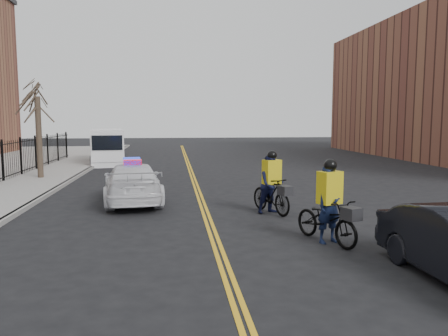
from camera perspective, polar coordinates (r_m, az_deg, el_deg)
name	(u,v)px	position (r m, az deg, el deg)	size (l,w,h in m)	color
ground	(209,223)	(12.92, -1.97, -7.21)	(120.00, 120.00, 0.00)	black
center_line_left	(193,183)	(20.76, -4.02, -2.02)	(0.10, 60.00, 0.01)	gold
center_line_right	(197,183)	(20.77, -3.58, -2.02)	(0.10, 60.00, 0.01)	gold
sidewalk	(30,185)	(21.72, -23.99, -2.01)	(3.00, 60.00, 0.15)	gray
curb	(64,184)	(21.32, -20.14, -1.99)	(0.20, 60.00, 0.15)	gray
street_tree	(38,109)	(23.46, -23.16, 7.09)	(3.20, 3.20, 4.80)	#33271E
police_cruiser	(133,183)	(16.34, -11.85, -1.88)	(2.60, 5.17, 1.60)	white
cargo_van	(107,147)	(30.74, -15.03, 2.65)	(2.86, 5.85, 2.35)	white
cyclist_near	(329,214)	(11.10, 13.59, -5.82)	(1.48, 2.24, 2.08)	black
cyclist_far	(272,189)	(14.17, 6.25, -2.71)	(1.29, 2.09, 2.04)	black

